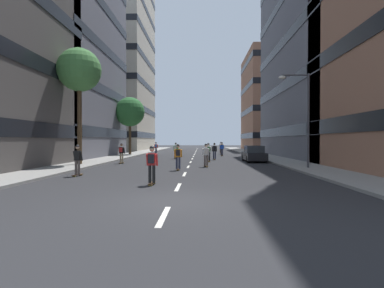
% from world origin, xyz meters
% --- Properties ---
extents(ground_plane, '(171.05, 171.05, 0.00)m').
position_xyz_m(ground_plane, '(0.00, 28.51, 0.00)').
color(ground_plane, '#28282B').
extents(sidewalk_left, '(3.05, 78.40, 0.14)m').
position_xyz_m(sidewalk_left, '(-8.71, 32.07, 0.07)').
color(sidewalk_left, gray).
rests_on(sidewalk_left, ground_plane).
extents(sidewalk_right, '(3.05, 78.40, 0.14)m').
position_xyz_m(sidewalk_right, '(8.71, 32.07, 0.07)').
color(sidewalk_right, gray).
rests_on(sidewalk_right, ground_plane).
extents(lane_markings, '(0.16, 67.20, 0.01)m').
position_xyz_m(lane_markings, '(0.00, 30.50, 0.00)').
color(lane_markings, silver).
rests_on(lane_markings, ground_plane).
extents(building_left_mid, '(13.56, 18.54, 24.37)m').
position_xyz_m(building_left_mid, '(-16.96, 25.55, 12.28)').
color(building_left_mid, slate).
rests_on(building_left_mid, ground_plane).
extents(building_left_far, '(13.56, 20.46, 35.79)m').
position_xyz_m(building_left_far, '(-16.96, 52.52, 17.99)').
color(building_left_far, '#BCB29E').
rests_on(building_left_far, ground_plane).
extents(building_right_mid, '(13.56, 23.67, 25.23)m').
position_xyz_m(building_right_mid, '(16.96, 25.55, 12.70)').
color(building_right_mid, slate).
rests_on(building_right_mid, ground_plane).
extents(building_right_far, '(13.56, 16.48, 19.63)m').
position_xyz_m(building_right_far, '(16.96, 52.52, 9.91)').
color(building_right_far, '#9E6B51').
rests_on(building_right_far, ground_plane).
extents(parked_car_near, '(1.82, 4.40, 1.52)m').
position_xyz_m(parked_car_near, '(5.99, 18.77, 0.70)').
color(parked_car_near, black).
rests_on(parked_car_near, ground_plane).
extents(street_tree_near, '(3.43, 3.43, 9.21)m').
position_xyz_m(street_tree_near, '(-8.71, 13.75, 7.55)').
color(street_tree_near, '#4C3823').
rests_on(street_tree_near, sidewalk_left).
extents(street_tree_mid, '(3.97, 3.97, 7.74)m').
position_xyz_m(street_tree_mid, '(-8.71, 30.70, 5.86)').
color(street_tree_mid, '#4C3823').
rests_on(street_tree_mid, sidewalk_left).
extents(streetlamp_right, '(2.13, 0.30, 6.50)m').
position_xyz_m(streetlamp_right, '(8.04, 11.13, 4.14)').
color(streetlamp_right, '#3F3F44').
rests_on(streetlamp_right, sidewalk_right).
extents(skater_0, '(0.56, 0.92, 1.78)m').
position_xyz_m(skater_0, '(1.36, 12.87, 1.02)').
color(skater_0, brown).
rests_on(skater_0, ground_plane).
extents(skater_1, '(0.55, 0.91, 1.78)m').
position_xyz_m(skater_1, '(3.67, 29.23, 0.98)').
color(skater_1, brown).
rests_on(skater_1, ground_plane).
extents(skater_2, '(0.54, 0.91, 1.78)m').
position_xyz_m(skater_2, '(3.97, 33.42, 1.02)').
color(skater_2, brown).
rests_on(skater_2, ground_plane).
extents(skater_3, '(0.56, 0.92, 1.78)m').
position_xyz_m(skater_3, '(-1.84, 23.21, 1.02)').
color(skater_3, brown).
rests_on(skater_3, ground_plane).
extents(skater_4, '(0.53, 0.90, 1.78)m').
position_xyz_m(skater_4, '(2.36, 21.35, 1.02)').
color(skater_4, brown).
rests_on(skater_4, ground_plane).
extents(skater_5, '(0.56, 0.92, 1.78)m').
position_xyz_m(skater_5, '(1.67, 18.40, 1.02)').
color(skater_5, brown).
rests_on(skater_5, ground_plane).
extents(skater_6, '(0.56, 0.92, 1.78)m').
position_xyz_m(skater_6, '(-5.98, 6.78, 0.98)').
color(skater_6, brown).
rests_on(skater_6, ground_plane).
extents(skater_7, '(0.54, 0.91, 1.78)m').
position_xyz_m(skater_7, '(-1.24, 3.58, 1.02)').
color(skater_7, brown).
rests_on(skater_7, ground_plane).
extents(skater_8, '(0.56, 0.92, 1.78)m').
position_xyz_m(skater_8, '(4.03, 37.20, 0.98)').
color(skater_8, brown).
rests_on(skater_8, ground_plane).
extents(skater_9, '(0.55, 0.92, 1.78)m').
position_xyz_m(skater_9, '(-5.94, 15.95, 1.02)').
color(skater_9, brown).
rests_on(skater_9, ground_plane).
extents(skater_10, '(0.53, 0.90, 1.78)m').
position_xyz_m(skater_10, '(-5.76, 34.65, 1.02)').
color(skater_10, brown).
rests_on(skater_10, ground_plane).
extents(skater_11, '(0.54, 0.91, 1.78)m').
position_xyz_m(skater_11, '(-0.57, 10.25, 1.02)').
color(skater_11, brown).
rests_on(skater_11, ground_plane).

